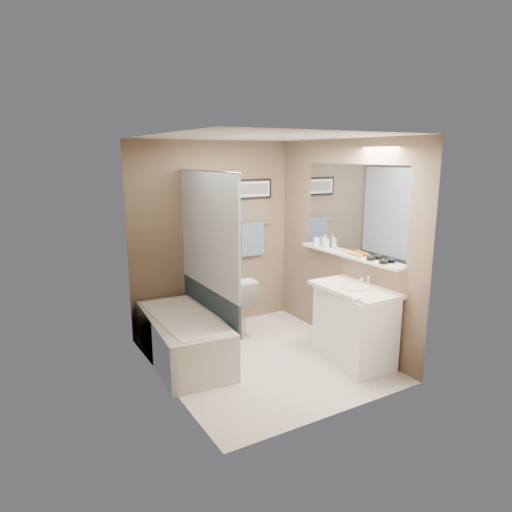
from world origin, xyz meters
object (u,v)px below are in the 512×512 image
bathtub (184,339)px  vanity (354,326)px  hair_brush_front (355,254)px  candle_bowl_near (383,262)px  candle_bowl_far (371,258)px  glass_jar (317,242)px  toilet (231,304)px  soap_bottle (325,241)px

bathtub → vanity: vanity is taller
hair_brush_front → bathtub: bearing=158.4°
candle_bowl_near → candle_bowl_far: 0.19m
hair_brush_front → glass_jar: glass_jar is taller
toilet → candle_bowl_far: 1.88m
toilet → soap_bottle: soap_bottle is taller
candle_bowl_far → bathtub: bearing=151.9°
bathtub → candle_bowl_near: (1.79, -1.14, 0.89)m
soap_bottle → toilet: bearing=145.7°
toilet → hair_brush_front: (0.96, -1.18, 0.76)m
candle_bowl_far → candle_bowl_near: bearing=-90.0°
bathtub → candle_bowl_far: (1.79, -0.95, 0.89)m
bathtub → glass_jar: glass_jar is taller
toilet → vanity: bearing=122.1°
soap_bottle → glass_jar: bearing=90.0°
hair_brush_front → soap_bottle: size_ratio=1.34×
toilet → glass_jar: size_ratio=7.50×
hair_brush_front → candle_bowl_near: bearing=-90.0°
bathtub → soap_bottle: bearing=-1.1°
glass_jar → soap_bottle: (0.00, -0.17, 0.03)m
vanity → soap_bottle: soap_bottle is taller
toilet → candle_bowl_far: bearing=127.4°
vanity → hair_brush_front: (0.19, 0.24, 0.74)m
candle_bowl_far → soap_bottle: size_ratio=0.55×
candle_bowl_near → soap_bottle: size_ratio=0.55×
vanity → candle_bowl_far: candle_bowl_far is taller
bathtub → hair_brush_front: bearing=-17.0°
candle_bowl_near → hair_brush_front: hair_brush_front is taller
candle_bowl_far → hair_brush_front: 0.24m
hair_brush_front → glass_jar: size_ratio=2.20×
candle_bowl_far → hair_brush_front: bearing=90.0°
candle_bowl_far → hair_brush_front: (0.00, 0.24, 0.00)m
hair_brush_front → soap_bottle: bearing=90.0°
vanity → hair_brush_front: size_ratio=4.09×
candle_bowl_near → candle_bowl_far: same height
bathtub → hair_brush_front: hair_brush_front is taller
vanity → candle_bowl_far: size_ratio=10.00×
toilet → candle_bowl_near: size_ratio=8.34×
candle_bowl_near → glass_jar: size_ratio=0.90×
bathtub → glass_jar: (1.79, -0.01, 0.92)m
toilet → candle_bowl_far: size_ratio=8.34×
toilet → glass_jar: glass_jar is taller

